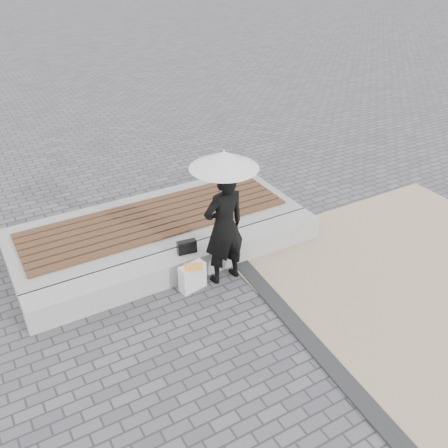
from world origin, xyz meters
The scene contains 11 objects.
ground centered at (0.00, 0.00, 0.00)m, with size 80.00×80.00×0.00m, color #545359.
terrazzo_zone centered at (3.20, -0.50, 0.01)m, with size 5.00×5.00×0.02m, color tan.
edging_band centered at (0.75, -0.50, 0.02)m, with size 0.25×5.20×0.04m, color #28282A.
seating_ledge centered at (0.00, 1.60, 0.20)m, with size 5.00×0.45×0.40m, color #ABACA6.
timber_platform centered at (0.00, 2.80, 0.20)m, with size 5.00×2.00×0.40m, color #9E9E99.
timber_decking centered at (0.00, 2.80, 0.42)m, with size 4.60×1.40×0.04m, color brown, non-canonical shape.
woman centered at (0.45, 1.19, 0.95)m, with size 0.69×0.45×1.90m, color black.
parasol centered at (0.45, 1.19, 2.04)m, with size 0.99×0.99×1.26m.
handbag centered at (0.01, 1.59, 0.51)m, with size 0.30×0.11×0.21m, color black.
canvas_tote centered at (-0.10, 1.20, 0.22)m, with size 0.41×0.17×0.44m, color silver.
magazine centered at (-0.10, 1.15, 0.44)m, with size 0.27×0.20×0.01m, color red.
Camera 1 is at (-2.72, -4.31, 4.84)m, focal length 40.04 mm.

